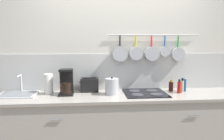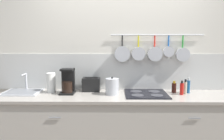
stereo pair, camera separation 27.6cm
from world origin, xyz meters
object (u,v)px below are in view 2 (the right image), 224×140
at_px(bottle_dish_soap, 174,87).
at_px(bottle_cooking_wine, 182,89).
at_px(coffee_maker, 68,83).
at_px(kettle, 112,86).
at_px(toaster, 91,84).
at_px(bottle_vinegar, 188,86).
at_px(bottle_olive_oil, 185,88).
at_px(paper_towel_roll, 51,83).

xyz_separation_m(bottle_dish_soap, bottle_cooking_wine, (0.07, -0.12, 0.01)).
bearing_deg(coffee_maker, kettle, -5.78).
bearing_deg(bottle_dish_soap, toaster, 176.18).
xyz_separation_m(kettle, bottle_vinegar, (1.01, 0.09, -0.01)).
relative_size(bottle_cooking_wine, bottle_olive_oil, 0.94).
height_order(coffee_maker, bottle_vinegar, coffee_maker).
xyz_separation_m(paper_towel_roll, bottle_dish_soap, (1.66, 0.00, -0.06)).
bearing_deg(paper_towel_roll, bottle_vinegar, -0.67).
xyz_separation_m(paper_towel_roll, bottle_olive_oil, (1.78, -0.08, -0.05)).
relative_size(bottle_dish_soap, bottle_cooking_wine, 0.85).
height_order(paper_towel_roll, toaster, paper_towel_roll).
relative_size(bottle_dish_soap, bottle_vinegar, 0.75).
height_order(bottle_cooking_wine, bottle_vinegar, bottle_vinegar).
bearing_deg(kettle, bottle_dish_soap, 7.91).
relative_size(toaster, kettle, 1.10).
height_order(coffee_maker, kettle, coffee_maker).
bearing_deg(paper_towel_roll, kettle, -7.74).
xyz_separation_m(paper_towel_roll, bottle_cooking_wine, (1.72, -0.12, -0.05)).
height_order(bottle_dish_soap, bottle_cooking_wine, bottle_cooking_wine).
distance_m(coffee_maker, bottle_olive_oil, 1.55).
height_order(toaster, bottle_olive_oil, bottle_olive_oil).
relative_size(paper_towel_roll, bottle_vinegar, 1.27).
bearing_deg(bottle_vinegar, bottle_cooking_wine, -140.07).
relative_size(coffee_maker, bottle_vinegar, 1.58).
height_order(paper_towel_roll, coffee_maker, coffee_maker).
bearing_deg(bottle_olive_oil, bottle_vinegar, 43.86).
distance_m(kettle, bottle_dish_soap, 0.84).
height_order(kettle, bottle_vinegar, kettle).
distance_m(bottle_cooking_wine, bottle_vinegar, 0.15).
xyz_separation_m(bottle_cooking_wine, bottle_olive_oil, (0.06, 0.04, 0.00)).
distance_m(toaster, bottle_cooking_wine, 1.20).
height_order(paper_towel_roll, bottle_cooking_wine, paper_towel_roll).
bearing_deg(bottle_vinegar, bottle_dish_soap, 172.15).
xyz_separation_m(bottle_cooking_wine, bottle_vinegar, (0.12, 0.10, 0.01)).
distance_m(coffee_maker, toaster, 0.33).
relative_size(bottle_cooking_wine, bottle_vinegar, 0.89).
height_order(toaster, bottle_vinegar, bottle_vinegar).
height_order(toaster, bottle_dish_soap, toaster).
height_order(coffee_maker, bottle_olive_oil, coffee_maker).
relative_size(coffee_maker, bottle_olive_oil, 1.69).
xyz_separation_m(bottle_olive_oil, bottle_vinegar, (0.06, 0.06, 0.01)).
height_order(bottle_dish_soap, bottle_vinegar, bottle_vinegar).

